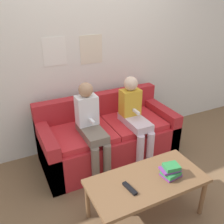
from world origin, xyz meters
The scene contains 8 objects.
ground_plane centered at (0.00, 0.00, 0.00)m, with size 10.00×10.00×0.00m, color brown.
wall_back centered at (0.00, 0.99, 1.30)m, with size 8.00×0.06×2.60m.
couch centered at (0.00, 0.50, 0.29)m, with size 1.68×0.78×0.79m.
coffee_table centered at (-0.09, -0.53, 0.40)m, with size 1.09×0.53×0.45m.
person_left centered at (-0.29, 0.31, 0.62)m, with size 0.24×0.54×1.10m.
person_right centered at (0.28, 0.31, 0.62)m, with size 0.24×0.54×1.08m.
tv_remote centered at (-0.29, -0.57, 0.46)m, with size 0.06×0.17×0.02m.
book_stack centered at (0.13, -0.58, 0.50)m, with size 0.19×0.16×0.12m.
Camera 1 is at (-1.15, -1.98, 2.00)m, focal length 40.00 mm.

